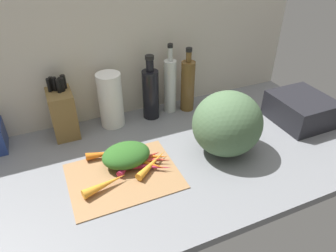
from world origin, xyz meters
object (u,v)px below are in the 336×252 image
carrot_2 (147,159)px  dish_rack (301,109)px  carrot_6 (143,162)px  bottle_1 (170,85)px  carrot_0 (106,154)px  carrot_7 (131,161)px  carrot_8 (105,184)px  paper_towel_roll (111,100)px  carrot_5 (152,164)px  bottle_0 (151,93)px  winter_squash (227,124)px  carrot_9 (144,158)px  carrot_1 (146,163)px  carrot_3 (153,167)px  cutting_board (124,176)px  bottle_2 (188,85)px  carrot_4 (151,157)px  knife_block (62,111)px

carrot_2 → dish_rack: bearing=0.7°
carrot_6 → bottle_1: 42.98cm
carrot_0 → carrot_7: (7.41, -7.59, -0.21)cm
carrot_8 → paper_towel_roll: size_ratio=0.66×
carrot_5 → bottle_0: 37.48cm
carrot_0 → winter_squash: 46.68cm
carrot_8 → carrot_9: size_ratio=1.14×
carrot_1 → carrot_8: bearing=-162.9°
carrot_9 → dish_rack: 73.47cm
carrot_3 → carrot_8: (-17.85, -2.41, 0.54)cm
carrot_8 → bottle_1: bottle_1 is taller
carrot_2 → paper_towel_roll: paper_towel_roll is taller
cutting_board → carrot_5: carrot_5 is taller
bottle_2 → carrot_1: bearing=-135.3°
carrot_2 → carrot_3: size_ratio=1.26×
carrot_1 → carrot_4: carrot_1 is taller
carrot_1 → bottle_2: (32.59, 32.29, 10.06)cm
bottle_1 → carrot_4: bearing=-124.3°
dish_rack → winter_squash: bearing=-173.0°
carrot_5 → carrot_6: (-2.59, 2.26, 0.21)cm
cutting_board → carrot_8: (-7.33, -3.80, 2.00)cm
carrot_9 → knife_block: size_ratio=0.55×
carrot_8 → bottle_2: (48.71, 37.26, 9.98)cm
carrot_2 → carrot_4: bearing=24.6°
carrot_5 → knife_block: 44.88cm
bottle_0 → bottle_2: 17.99cm
bottle_2 → bottle_1: bearing=167.9°
carrot_1 → cutting_board: bearing=-172.4°
carrot_7 → carrot_6: bearing=-32.9°
knife_block → paper_towel_roll: (19.80, -1.93, 1.75)cm
carrot_6 → carrot_0: bearing=138.1°
carrot_0 → carrot_7: size_ratio=0.87×
carrot_0 → paper_towel_roll: size_ratio=0.61×
carrot_6 → bottle_2: bottle_2 is taller
carrot_4 → knife_block: knife_block is taller
bottle_2 → carrot_7: bearing=-142.1°
winter_squash → carrot_9: bearing=171.4°
carrot_7 → bottle_1: size_ratio=0.52×
bottle_0 → bottle_1: bottle_1 is taller
carrot_7 → cutting_board: bearing=-133.2°
carrot_1 → carrot_2: (1.33, 1.95, -0.21)cm
carrot_1 → bottle_1: (24.55, 34.02, 10.65)cm
cutting_board → carrot_4: bearing=18.4°
carrot_8 → bottle_0: bottle_0 is taller
bottle_1 → carrot_1: bearing=-125.8°
carrot_7 → carrot_5: bearing=-36.4°
carrot_6 → knife_block: 41.58cm
carrot_8 → cutting_board: bearing=27.4°
winter_squash → knife_block: knife_block is taller
paper_towel_roll → cutting_board: bearing=-99.3°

